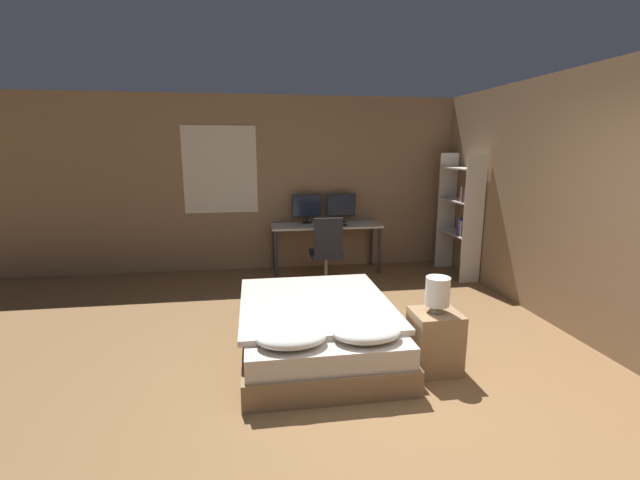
# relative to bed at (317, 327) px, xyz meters

# --- Properties ---
(ground_plane) EXTENTS (20.00, 20.00, 0.00)m
(ground_plane) POSITION_rel_bed_xyz_m (0.57, -1.27, -0.23)
(ground_plane) COLOR brown
(wall_back) EXTENTS (12.00, 0.08, 2.70)m
(wall_back) POSITION_rel_bed_xyz_m (0.55, 3.02, 1.12)
(wall_back) COLOR #8E7051
(wall_back) RESTS_ON ground_plane
(wall_side_right) EXTENTS (0.06, 12.00, 2.70)m
(wall_side_right) POSITION_rel_bed_xyz_m (2.69, 0.23, 1.12)
(wall_side_right) COLOR #8E7051
(wall_side_right) RESTS_ON ground_plane
(bed) EXTENTS (1.43, 1.92, 0.53)m
(bed) POSITION_rel_bed_xyz_m (0.00, 0.00, 0.00)
(bed) COLOR #846647
(bed) RESTS_ON ground_plane
(nightstand) EXTENTS (0.40, 0.38, 0.53)m
(nightstand) POSITION_rel_bed_xyz_m (0.96, -0.52, 0.04)
(nightstand) COLOR #997551
(nightstand) RESTS_ON ground_plane
(bedside_lamp) EXTENTS (0.20, 0.20, 0.31)m
(bedside_lamp) POSITION_rel_bed_xyz_m (0.96, -0.52, 0.49)
(bedside_lamp) COLOR gray
(bedside_lamp) RESTS_ON nightstand
(desk) EXTENTS (1.69, 0.58, 0.75)m
(desk) POSITION_rel_bed_xyz_m (0.54, 2.66, 0.43)
(desk) COLOR beige
(desk) RESTS_ON ground_plane
(monitor_left) EXTENTS (0.47, 0.16, 0.45)m
(monitor_left) POSITION_rel_bed_xyz_m (0.26, 2.85, 0.77)
(monitor_left) COLOR black
(monitor_left) RESTS_ON desk
(monitor_right) EXTENTS (0.47, 0.16, 0.45)m
(monitor_right) POSITION_rel_bed_xyz_m (0.81, 2.85, 0.77)
(monitor_right) COLOR black
(monitor_right) RESTS_ON desk
(keyboard) EXTENTS (0.34, 0.13, 0.02)m
(keyboard) POSITION_rel_bed_xyz_m (0.54, 2.48, 0.53)
(keyboard) COLOR black
(keyboard) RESTS_ON desk
(computer_mouse) EXTENTS (0.07, 0.05, 0.04)m
(computer_mouse) POSITION_rel_bed_xyz_m (0.80, 2.48, 0.54)
(computer_mouse) COLOR black
(computer_mouse) RESTS_ON desk
(office_chair) EXTENTS (0.52, 0.52, 0.98)m
(office_chair) POSITION_rel_bed_xyz_m (0.44, 2.01, 0.15)
(office_chair) COLOR black
(office_chair) RESTS_ON ground_plane
(bookshelf) EXTENTS (0.30, 0.88, 1.84)m
(bookshelf) POSITION_rel_bed_xyz_m (2.49, 2.10, 0.77)
(bookshelf) COLOR beige
(bookshelf) RESTS_ON ground_plane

